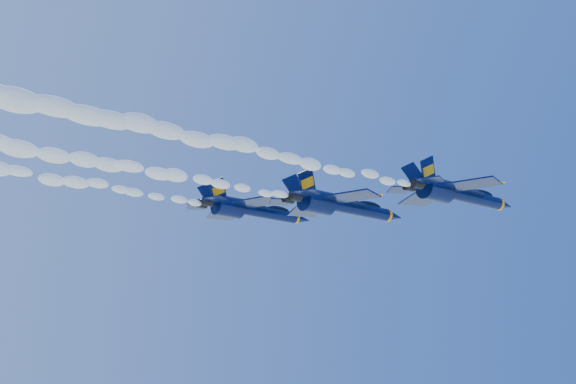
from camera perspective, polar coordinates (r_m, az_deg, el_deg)
jet_lead at (r=83.97m, az=11.90°, el=-0.11°), size 15.59×12.79×5.79m
smoke_trail_jet_lead at (r=65.17m, az=-6.07°, el=3.77°), size 47.03×1.99×1.79m
jet_second at (r=84.30m, az=3.74°, el=-0.95°), size 15.92×13.06×5.91m
smoke_trail_jet_second at (r=69.20m, az=-15.78°, el=2.53°), size 47.03×2.03×1.83m
jet_third at (r=90.76m, az=-2.69°, el=-1.27°), size 15.07×12.36×5.60m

